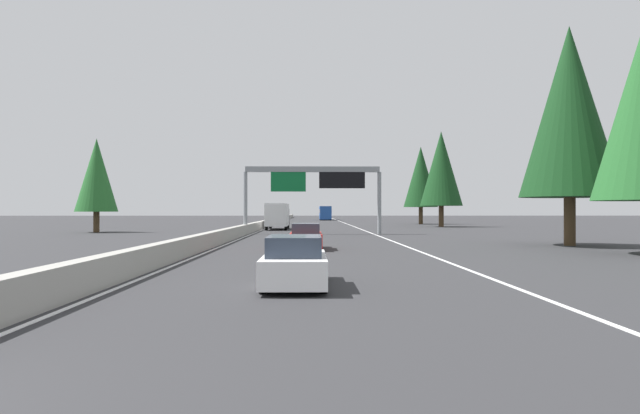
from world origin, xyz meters
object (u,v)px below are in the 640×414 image
Objects in this scene: conifer_right_mid at (441,169)px; bus_far_right at (325,212)px; conifer_left_near at (97,175)px; sedan_mid_center at (306,237)px; box_truck_mid_left at (278,215)px; sign_gantry_overhead at (314,180)px; sedan_far_center at (295,263)px; conifer_right_near at (569,112)px; conifer_right_far at (421,177)px.

bus_far_right is at bearing 15.46° from conifer_right_mid.
conifer_left_near is (-17.66, 38.84, -2.05)m from conifer_right_mid.
box_truck_mid_left reaches higher than sedan_mid_center.
sign_gantry_overhead is at bearing 142.82° from conifer_right_mid.
sedan_mid_center is at bearing -0.67° from sedan_far_center.
sedan_mid_center is at bearing 178.21° from sign_gantry_overhead.
sign_gantry_overhead is 1.10× the size of bus_far_right.
sign_gantry_overhead is 23.07m from conifer_right_near.
conifer_right_far is (-36.84, -14.34, 5.81)m from bus_far_right.
conifer_right_mid is at bearing -17.39° from sedan_far_center.
sedan_far_center is 0.52× the size of box_truck_mid_left.
conifer_left_near reaches higher than box_truck_mid_left.
sign_gantry_overhead is 73.89m from bus_far_right.
sedan_far_center is at bearing 165.85° from conifer_right_far.
sign_gantry_overhead is 34.74m from sedan_far_center.
conifer_left_near is at bearing 77.49° from sign_gantry_overhead.
sedan_far_center is at bearing 178.06° from bus_far_right.
bus_far_right is (93.06, -3.49, 1.03)m from sedan_mid_center.
conifer_right_far is at bearing -0.63° from conifer_right_mid.
conifer_left_near is at bearing 160.31° from bus_far_right.
bus_far_right is 1.22× the size of conifer_left_near.
sedan_mid_center is 0.36× the size of conifer_right_far.
box_truck_mid_left is 61.76m from bus_far_right.
conifer_right_mid is at bearing -64.51° from box_truck_mid_left.
conifer_left_near is (39.31, 21.00, 5.02)m from sedan_far_center.
conifer_right_far is at bearing -17.59° from sedan_mid_center.
conifer_left_near reaches higher than sign_gantry_overhead.
sedan_far_center and sedan_mid_center have the same top height.
conifer_right_mid is (56.96, -17.84, 7.08)m from sedan_far_center.
box_truck_mid_left is at bearing 173.49° from bus_far_right.
sedan_mid_center is 0.34× the size of conifer_right_mid.
sedan_far_center is 44.85m from conifer_left_near.
bus_far_right is 39.95m from conifer_right_far.
bus_far_right is 53.53m from conifer_right_mid.
conifer_right_far reaches higher than sedan_far_center.
sedan_mid_center is (-19.30, 0.60, -4.27)m from sign_gantry_overhead.
sedan_far_center is at bearing 178.70° from sign_gantry_overhead.
conifer_right_far is (36.92, -17.22, 2.58)m from sign_gantry_overhead.
conifer_right_mid is at bearing -37.18° from sign_gantry_overhead.
box_truck_mid_left is 0.62× the size of conifer_right_near.
sign_gantry_overhead is at bearing -1.30° from sedan_far_center.
conifer_left_near reaches higher than sedan_mid_center.
conifer_right_far is at bearing -41.03° from box_truck_mid_left.
conifer_right_near reaches higher than bus_far_right.
sedan_far_center is 0.38× the size of bus_far_right.
sedan_mid_center is 0.47× the size of conifer_left_near.
box_truck_mid_left is at bearing 4.08° from sedan_far_center.
sign_gantry_overhead is at bearing -161.59° from box_truck_mid_left.
sign_gantry_overhead reaches higher than sedan_mid_center.
box_truck_mid_left is 0.90× the size of conifer_left_near.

